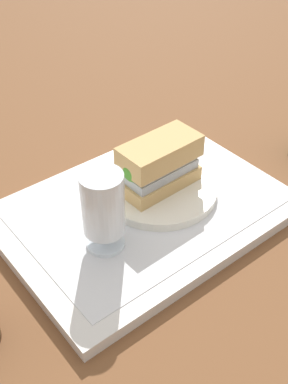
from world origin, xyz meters
TOP-DOWN VIEW (x-y plane):
  - ground_plane at (0.00, 0.00)m, footprint 3.00×3.00m
  - tray at (0.00, 0.00)m, footprint 0.44×0.32m
  - placemat at (0.00, 0.00)m, footprint 0.38×0.27m
  - plate at (-0.04, -0.01)m, footprint 0.19×0.19m
  - sandwich at (-0.04, -0.01)m, footprint 0.13×0.07m
  - beer_glass at (0.10, 0.03)m, footprint 0.06×0.06m

SIDE VIEW (x-z plane):
  - ground_plane at x=0.00m, z-range 0.00..0.00m
  - tray at x=0.00m, z-range 0.00..0.02m
  - placemat at x=0.00m, z-range 0.02..0.02m
  - plate at x=-0.04m, z-range 0.02..0.04m
  - sandwich at x=-0.04m, z-range 0.04..0.12m
  - beer_glass at x=0.10m, z-range 0.03..0.15m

